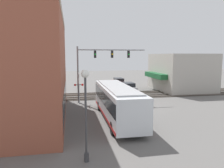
# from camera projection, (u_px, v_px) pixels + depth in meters

# --- Properties ---
(ground_plane) EXTENTS (120.00, 120.00, 0.00)m
(ground_plane) POSITION_uv_depth(u_px,v_px,m) (133.00, 107.00, 24.95)
(ground_plane) COLOR #605E5B
(brick_building) EXTENTS (16.14, 8.11, 9.88)m
(brick_building) POSITION_uv_depth(u_px,v_px,m) (18.00, 66.00, 19.63)
(brick_building) COLOR brown
(brick_building) RESTS_ON ground
(shop_building) EXTENTS (10.06, 9.08, 6.13)m
(shop_building) POSITION_uv_depth(u_px,v_px,m) (180.00, 72.00, 36.88)
(shop_building) COLOR #B2ADA3
(shop_building) RESTS_ON ground
(city_bus) EXTENTS (11.38, 2.59, 3.13)m
(city_bus) POSITION_uv_depth(u_px,v_px,m) (117.00, 101.00, 19.99)
(city_bus) COLOR silver
(city_bus) RESTS_ON ground
(traffic_signal_gantry) EXTENTS (0.42, 8.66, 6.96)m
(traffic_signal_gantry) POSITION_uv_depth(u_px,v_px,m) (99.00, 61.00, 27.16)
(traffic_signal_gantry) COLOR gray
(traffic_signal_gantry) RESTS_ON ground
(crossing_signal) EXTENTS (1.41, 1.18, 3.81)m
(crossing_signal) POSITION_uv_depth(u_px,v_px,m) (79.00, 85.00, 26.67)
(crossing_signal) COLOR gray
(crossing_signal) RESTS_ON ground
(streetlamp) EXTENTS (0.44, 0.44, 5.13)m
(streetlamp) POSITION_uv_depth(u_px,v_px,m) (86.00, 108.00, 11.76)
(streetlamp) COLOR #38383A
(streetlamp) RESTS_ON ground
(rail_track_near) EXTENTS (2.60, 60.00, 0.15)m
(rail_track_near) POSITION_uv_depth(u_px,v_px,m) (121.00, 97.00, 30.78)
(rail_track_near) COLOR #332D28
(rail_track_near) RESTS_ON ground
(rail_track_far) EXTENTS (2.60, 60.00, 0.15)m
(rail_track_far) POSITION_uv_depth(u_px,v_px,m) (116.00, 93.00, 33.90)
(rail_track_far) COLOR #332D28
(rail_track_far) RESTS_ON ground
(parked_car_silver) EXTENTS (4.54, 1.82, 1.40)m
(parked_car_silver) POSITION_uv_depth(u_px,v_px,m) (128.00, 87.00, 36.45)
(parked_car_silver) COLOR #B7B7BC
(parked_car_silver) RESTS_ON ground
(parked_car_red) EXTENTS (4.83, 1.82, 1.41)m
(parked_car_red) POSITION_uv_depth(u_px,v_px,m) (118.00, 82.00, 43.78)
(parked_car_red) COLOR #B21E19
(parked_car_red) RESTS_ON ground
(pedestrian_near_bus) EXTENTS (0.34, 0.34, 1.69)m
(pedestrian_near_bus) POSITION_uv_depth(u_px,v_px,m) (133.00, 109.00, 20.69)
(pedestrian_near_bus) COLOR #473828
(pedestrian_near_bus) RESTS_ON ground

